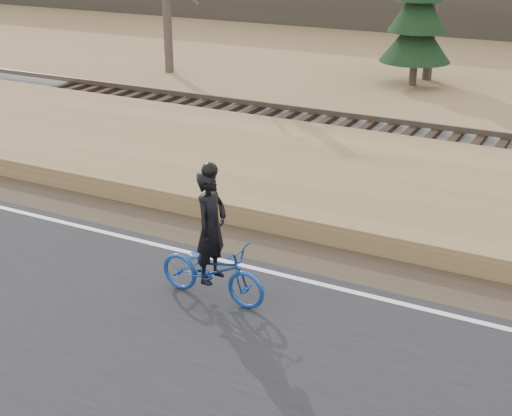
% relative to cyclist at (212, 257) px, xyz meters
% --- Properties ---
extents(cyclist, '(1.96, 0.73, 2.36)m').
position_rel_cyclist_xyz_m(cyclist, '(0.00, 0.00, 0.00)').
color(cyclist, navy).
rests_on(cyclist, road).
extents(conifer, '(2.60, 2.60, 5.85)m').
position_rel_cyclist_xyz_m(conifer, '(-1.60, 17.29, 1.96)').
color(conifer, '#51443B').
rests_on(conifer, ground).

